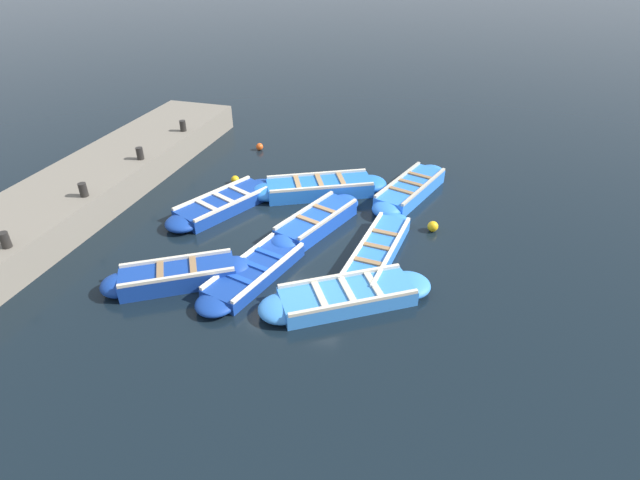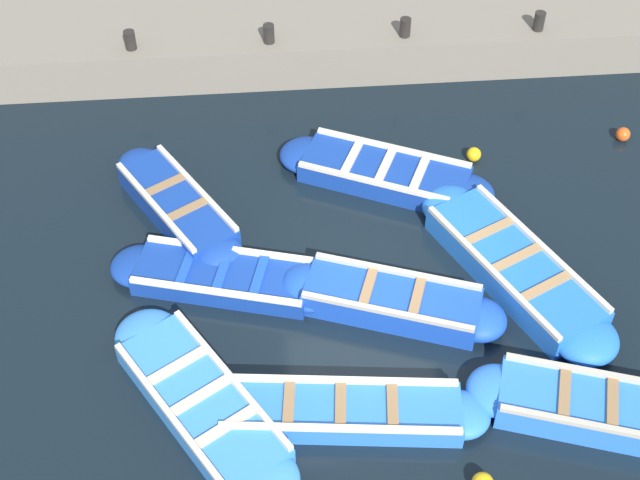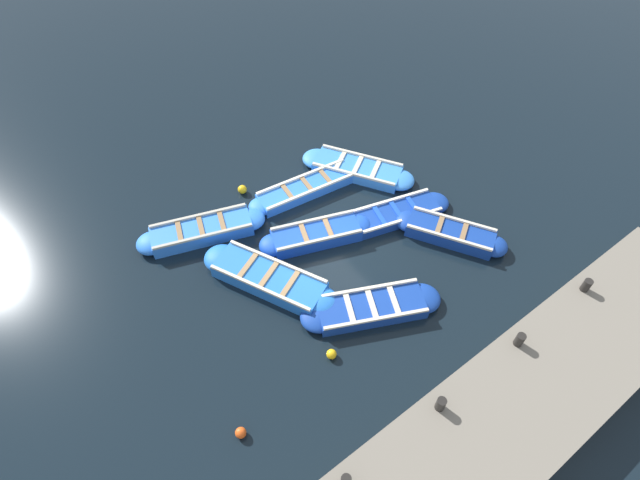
# 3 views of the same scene
# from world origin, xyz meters

# --- Properties ---
(ground_plane) EXTENTS (120.00, 120.00, 0.00)m
(ground_plane) POSITION_xyz_m (0.00, 0.00, 0.00)
(ground_plane) COLOR black
(boat_alongside) EXTENTS (1.91, 3.72, 0.46)m
(boat_alongside) POSITION_xyz_m (2.35, 2.76, 0.20)
(boat_alongside) COLOR blue
(boat_alongside) RESTS_ON ground
(boat_tucked) EXTENTS (2.34, 3.68, 0.40)m
(boat_tucked) POSITION_xyz_m (-2.40, 0.51, 0.17)
(boat_tucked) COLOR navy
(boat_tucked) RESTS_ON ground
(boat_drifting) EXTENTS (3.59, 2.77, 0.39)m
(boat_drifting) POSITION_xyz_m (1.77, -2.43, 0.17)
(boat_drifting) COLOR #3884E0
(boat_drifting) RESTS_ON ground
(boat_broadside) EXTENTS (3.11, 2.31, 0.46)m
(boat_broadside) POSITION_xyz_m (-1.87, -2.84, 0.20)
(boat_broadside) COLOR navy
(boat_broadside) RESTS_ON ground
(boat_outer_right) EXTENTS (1.70, 3.52, 0.35)m
(boat_outer_right) POSITION_xyz_m (-0.38, -2.14, 0.15)
(boat_outer_right) COLOR navy
(boat_outer_right) RESTS_ON ground
(boat_near_quay) EXTENTS (1.83, 3.33, 0.46)m
(boat_near_quay) POSITION_xyz_m (0.31, 0.24, 0.20)
(boat_near_quay) COLOR #1947B7
(boat_near_quay) RESTS_ON ground
(boat_outer_left) EXTENTS (3.95, 2.60, 0.47)m
(boat_outer_left) POSITION_xyz_m (-0.17, 2.12, 0.21)
(boat_outer_left) COLOR blue
(boat_outer_left) RESTS_ON ground
(boat_mid_row) EXTENTS (1.15, 3.91, 0.38)m
(boat_mid_row) POSITION_xyz_m (2.04, -0.65, 0.16)
(boat_mid_row) COLOR blue
(boat_mid_row) RESTS_ON ground
(quay_wall) EXTENTS (2.56, 13.19, 0.83)m
(quay_wall) POSITION_xyz_m (-6.27, 0.00, 0.41)
(quay_wall) COLOR slate
(quay_wall) RESTS_ON ground
(bollard_north) EXTENTS (0.20, 0.20, 0.35)m
(bollard_north) POSITION_xyz_m (-5.34, -3.67, 1.00)
(bollard_north) COLOR black
(bollard_north) RESTS_ON quay_wall
(bollard_mid_north) EXTENTS (0.20, 0.20, 0.35)m
(bollard_mid_north) POSITION_xyz_m (-5.34, -1.22, 1.00)
(bollard_mid_north) COLOR black
(bollard_mid_north) RESTS_ON quay_wall
(bollard_mid_south) EXTENTS (0.20, 0.20, 0.35)m
(bollard_mid_south) POSITION_xyz_m (-5.34, 1.22, 1.00)
(bollard_mid_south) COLOR black
(bollard_mid_south) RESTS_ON quay_wall
(bollard_south) EXTENTS (0.20, 0.20, 0.35)m
(bollard_south) POSITION_xyz_m (-5.34, 3.67, 1.00)
(bollard_south) COLOR black
(bollard_south) RESTS_ON quay_wall
(buoy_orange_near) EXTENTS (0.24, 0.24, 0.24)m
(buoy_orange_near) POSITION_xyz_m (-3.12, 4.73, 0.12)
(buoy_orange_near) COLOR #E05119
(buoy_orange_near) RESTS_ON ground
(buoy_white_drifting) EXTENTS (0.24, 0.24, 0.24)m
(buoy_white_drifting) POSITION_xyz_m (-2.81, 2.07, 0.12)
(buoy_white_drifting) COLOR #EAB214
(buoy_white_drifting) RESTS_ON ground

